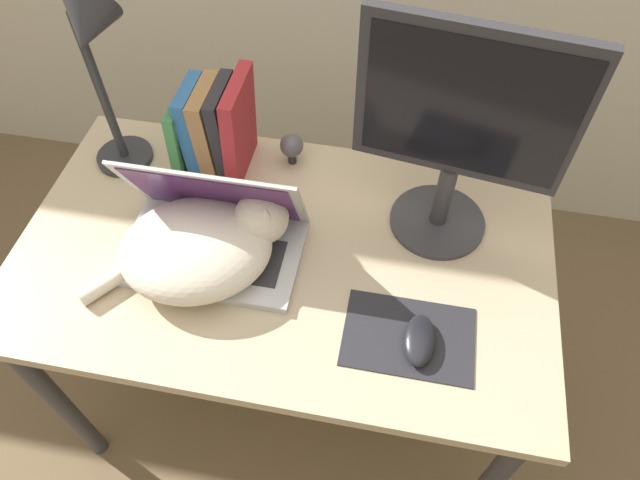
{
  "coord_description": "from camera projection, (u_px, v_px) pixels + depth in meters",
  "views": [
    {
      "loc": [
        0.21,
        -0.35,
        1.66
      ],
      "look_at": [
        0.09,
        0.3,
        0.8
      ],
      "focal_mm": 32.0,
      "sensor_mm": 36.0,
      "label": 1
    }
  ],
  "objects": [
    {
      "name": "desk",
      "position": [
        285.0,
        273.0,
        1.26
      ],
      "size": [
        1.12,
        0.66,
        0.7
      ],
      "color": "tan",
      "rests_on": "ground_plane"
    },
    {
      "name": "book_row",
      "position": [
        214.0,
        129.0,
        1.26
      ],
      "size": [
        0.17,
        0.16,
        0.24
      ],
      "color": "#387A42",
      "rests_on": "desk"
    },
    {
      "name": "external_monitor",
      "position": [
        460.0,
        131.0,
        1.03
      ],
      "size": [
        0.39,
        0.2,
        0.48
      ],
      "color": "#333338",
      "rests_on": "desk"
    },
    {
      "name": "desk_lamp",
      "position": [
        96.0,
        59.0,
        1.1
      ],
      "size": [
        0.17,
        0.17,
        0.45
      ],
      "color": "#28282D",
      "rests_on": "desk"
    },
    {
      "name": "computer_mouse",
      "position": [
        419.0,
        340.0,
        1.05
      ],
      "size": [
        0.06,
        0.11,
        0.03
      ],
      "color": "black",
      "rests_on": "mousepad"
    },
    {
      "name": "laptop",
      "position": [
        213.0,
        235.0,
        1.16
      ],
      "size": [
        0.37,
        0.23,
        0.22
      ],
      "color": "#B7B7BC",
      "rests_on": "desk"
    },
    {
      "name": "webcam",
      "position": [
        292.0,
        146.0,
        1.31
      ],
      "size": [
        0.05,
        0.05,
        0.08
      ],
      "color": "#232328",
      "rests_on": "desk"
    },
    {
      "name": "cat",
      "position": [
        204.0,
        244.0,
        1.13
      ],
      "size": [
        0.39,
        0.34,
        0.14
      ],
      "color": "beige",
      "rests_on": "desk"
    },
    {
      "name": "mousepad",
      "position": [
        409.0,
        336.0,
        1.07
      ],
      "size": [
        0.25,
        0.17,
        0.0
      ],
      "color": "#232328",
      "rests_on": "desk"
    }
  ]
}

